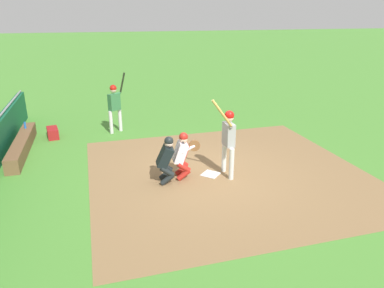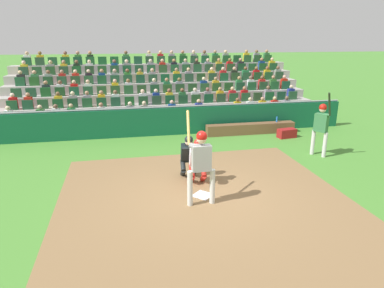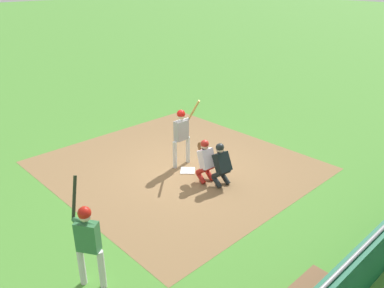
% 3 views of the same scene
% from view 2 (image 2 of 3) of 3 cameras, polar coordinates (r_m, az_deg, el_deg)
% --- Properties ---
extents(ground_plane, '(160.00, 160.00, 0.00)m').
position_cam_2_polar(ground_plane, '(8.78, 1.80, -8.66)').
color(ground_plane, '#4B8B33').
extents(infield_dirt_patch, '(7.25, 7.61, 0.01)m').
position_cam_2_polar(infield_dirt_patch, '(8.35, 2.60, -10.12)').
color(infield_dirt_patch, olive).
rests_on(infield_dirt_patch, ground_plane).
extents(home_plate_marker, '(0.62, 0.62, 0.02)m').
position_cam_2_polar(home_plate_marker, '(8.77, 1.81, -8.57)').
color(home_plate_marker, white).
rests_on(home_plate_marker, infield_dirt_patch).
extents(batter_at_plate, '(0.68, 0.70, 2.22)m').
position_cam_2_polar(batter_at_plate, '(7.91, 1.51, -2.59)').
color(batter_at_plate, silver).
rests_on(batter_at_plate, ground_plane).
extents(catcher_crouching, '(0.49, 0.72, 1.30)m').
position_cam_2_polar(catcher_crouching, '(9.21, 0.91, -2.47)').
color(catcher_crouching, '#B4231B').
rests_on(catcher_crouching, ground_plane).
extents(home_plate_umpire, '(0.49, 0.50, 1.28)m').
position_cam_2_polar(home_plate_umpire, '(9.63, -0.58, -1.73)').
color(home_plate_umpire, black).
rests_on(home_plate_umpire, ground_plane).
extents(dugout_wall, '(15.14, 0.24, 1.20)m').
position_cam_2_polar(dugout_wall, '(14.04, -3.63, 3.87)').
color(dugout_wall, '#125738').
rests_on(dugout_wall, ground_plane).
extents(dugout_bench, '(3.78, 0.40, 0.44)m').
position_cam_2_polar(dugout_bench, '(14.41, 9.81, 2.57)').
color(dugout_bench, brown).
rests_on(dugout_bench, ground_plane).
extents(water_bottle_on_bench, '(0.07, 0.07, 0.23)m').
position_cam_2_polar(water_bottle_on_bench, '(14.81, 14.04, 4.04)').
color(water_bottle_on_bench, blue).
rests_on(water_bottle_on_bench, dugout_bench).
extents(equipment_duffel_bag, '(0.78, 0.47, 0.36)m').
position_cam_2_polar(equipment_duffel_bag, '(14.19, 15.62, 1.75)').
color(equipment_duffel_bag, maroon).
rests_on(equipment_duffel_bag, ground_plane).
extents(on_deck_batter, '(0.42, 0.73, 2.23)m').
position_cam_2_polar(on_deck_batter, '(12.09, 20.88, 3.16)').
color(on_deck_batter, silver).
rests_on(on_deck_batter, ground_plane).
extents(bleacher_stand, '(15.06, 5.10, 3.17)m').
position_cam_2_polar(bleacher_stand, '(18.31, -5.58, 8.19)').
color(bleacher_stand, '#A6A19B').
rests_on(bleacher_stand, ground_plane).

